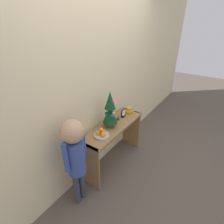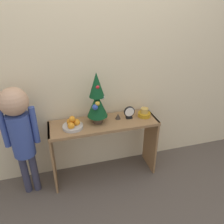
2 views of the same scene
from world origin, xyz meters
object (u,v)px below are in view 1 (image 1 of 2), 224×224
Objects in this scene: fruit_bowl at (101,134)px; figurine at (118,118)px; desk_clock at (123,113)px; mini_tree at (110,110)px; child_figure at (75,151)px; singing_bowl at (129,111)px.

fruit_bowl reaches higher than figurine.
figurine is at bearing 170.52° from desk_clock.
mini_tree reaches higher than child_figure.
fruit_bowl is at bearing -176.69° from desk_clock.
mini_tree reaches higher than desk_clock.
figurine is 0.95m from child_figure.
child_figure is (-1.06, -0.05, 0.02)m from desk_clock.
fruit_bowl is at bearing 1.61° from child_figure.
desk_clock is 0.12× the size of child_figure.
desk_clock reaches higher than figurine.
child_figure is (-0.73, -0.06, -0.17)m from mini_tree.
mini_tree reaches higher than fruit_bowl.
singing_bowl is at bearing -1.44° from desk_clock.
fruit_bowl is at bearing -170.61° from mini_tree.
singing_bowl is 0.17m from desk_clock.
fruit_bowl reaches higher than singing_bowl.
fruit_bowl is 1.48× the size of singing_bowl.
mini_tree is 0.45× the size of child_figure.
mini_tree is at bearing 178.60° from desk_clock.
desk_clock is 1.06m from child_figure.
desk_clock reaches higher than singing_bowl.
figurine is (0.22, 0.01, -0.23)m from mini_tree.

